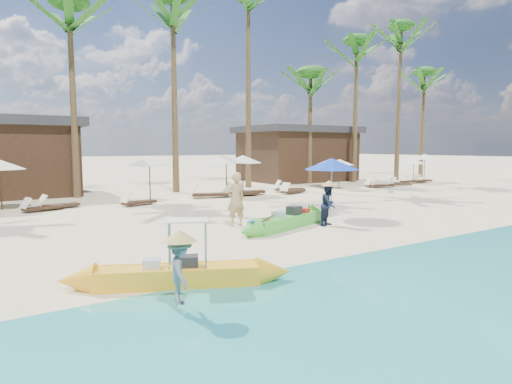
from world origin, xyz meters
TOP-DOWN VIEW (x-y plane):
  - ground at (0.00, 0.00)m, footprint 240.00×240.00m
  - wet_sand_strip at (0.00, -5.00)m, footprint 240.00×4.50m
  - green_canoe at (0.93, 1.36)m, footprint 5.16×2.03m
  - yellow_canoe at (-4.46, -2.32)m, footprint 4.68×2.35m
  - tourist at (-0.38, 2.50)m, footprint 0.68×0.45m
  - vendor_green at (2.37, 0.91)m, footprint 0.86×0.79m
  - vendor_yellow at (-4.97, -3.68)m, footprint 0.56×0.77m
  - blue_umbrella at (3.57, 2.09)m, footprint 2.10×2.10m
  - lounger_4_left at (-5.60, 9.86)m, footprint 1.71×0.96m
  - lounger_4_right at (-4.91, 10.34)m, footprint 1.77×0.82m
  - resort_parasol_5 at (-0.88, 9.78)m, footprint 2.19×2.19m
  - lounger_5_left at (-1.63, 9.46)m, footprint 1.76×0.98m
  - resort_parasol_6 at (3.67, 10.55)m, footprint 2.21×2.21m
  - lounger_6_left at (2.45, 10.43)m, footprint 2.09×1.22m
  - lounger_6_right at (4.23, 10.13)m, footprint 2.03×1.01m
  - resort_parasol_7 at (4.71, 10.52)m, footprint 2.17×2.17m
  - lounger_7_left at (4.93, 10.57)m, footprint 2.06×1.08m
  - lounger_7_right at (7.46, 9.62)m, footprint 1.85×0.94m
  - resort_parasol_8 at (11.59, 10.06)m, footprint 1.87×1.87m
  - lounger_8_left at (7.86, 10.56)m, footprint 1.94×1.15m
  - resort_parasol_9 at (12.17, 11.59)m, footprint 1.84×1.84m
  - lounger_9_left at (14.47, 9.63)m, footprint 1.69×0.86m
  - lounger_9_right at (14.65, 9.38)m, footprint 1.70×1.01m
  - resort_parasol_10 at (19.31, 10.35)m, footprint 1.76×1.76m
  - lounger_10_left at (16.68, 9.47)m, footprint 1.71×0.94m
  - lounger_10_right at (19.19, 10.43)m, footprint 2.00×1.05m
  - resort_parasol_11 at (21.24, 10.83)m, footprint 2.10×2.10m
  - lounger_11_left at (20.54, 10.52)m, footprint 1.77×0.56m
  - palm_3 at (-3.36, 14.27)m, footprint 2.08×2.08m
  - palm_4 at (2.15, 14.01)m, footprint 2.08×2.08m
  - palm_5 at (7.45, 14.38)m, footprint 2.08×2.08m
  - palm_6 at (12.84, 14.52)m, footprint 2.08×2.08m
  - palm_7 at (16.57, 13.68)m, footprint 2.08×2.08m
  - palm_8 at (21.07, 13.33)m, footprint 2.08×2.08m
  - palm_9 at (26.21, 14.81)m, footprint 2.08×2.08m
  - pavilion_east at (14.00, 17.50)m, footprint 8.80×6.60m

SIDE VIEW (x-z plane):
  - ground at x=0.00m, z-range 0.00..0.00m
  - wet_sand_strip at x=0.00m, z-range 0.00..0.01m
  - lounger_9_left at x=14.47m, z-range -0.09..0.46m
  - lounger_9_right at x=14.65m, z-range -0.09..0.46m
  - lounger_4_left at x=-5.60m, z-range -0.09..0.46m
  - lounger_10_left at x=16.68m, z-range -0.09..0.46m
  - lounger_5_left at x=-1.63m, z-range -0.09..0.48m
  - lounger_4_right at x=-4.91m, z-range -0.10..0.48m
  - lounger_11_left at x=20.54m, z-range -0.10..0.50m
  - lounger_7_right at x=7.46m, z-range -0.10..0.50m
  - lounger_8_left at x=7.86m, z-range -0.10..0.53m
  - yellow_canoe at x=-4.46m, z-range -0.44..0.86m
  - lounger_10_right at x=19.19m, z-range -0.11..0.54m
  - lounger_6_right at x=4.23m, z-range -0.11..0.55m
  - lounger_7_left at x=4.93m, z-range -0.11..0.56m
  - lounger_6_left at x=2.45m, z-range -0.11..0.57m
  - green_canoe at x=0.93m, z-range -0.11..0.57m
  - vendor_green at x=2.37m, z-range 0.00..1.44m
  - vendor_yellow at x=-4.97m, z-range 0.18..1.26m
  - tourist at x=-0.38m, z-range 0.00..1.85m
  - resort_parasol_10 at x=19.31m, z-range 0.73..2.55m
  - resort_parasol_9 at x=12.17m, z-range 0.76..2.66m
  - resort_parasol_8 at x=11.59m, z-range 0.77..2.70m
  - resort_parasol_11 at x=21.24m, z-range 0.87..3.03m
  - resort_parasol_7 at x=4.71m, z-range 0.90..3.13m
  - resort_parasol_5 at x=-0.88m, z-range 0.91..3.16m
  - blue_umbrella at x=3.57m, z-range 0.91..3.18m
  - resort_parasol_6 at x=3.67m, z-range 0.92..3.20m
  - pavilion_east at x=14.00m, z-range 0.05..4.35m
  - palm_6 at x=12.84m, z-range 2.79..11.31m
  - palm_9 at x=26.21m, z-range 3.14..12.97m
  - palm_3 at x=-3.36m, z-range 3.32..13.83m
  - palm_7 at x=16.57m, z-range 3.46..14.53m
  - palm_4 at x=2.15m, z-range 3.60..15.30m
  - palm_8 at x=21.07m, z-range 3.83..16.53m
  - palm_5 at x=7.45m, z-range 4.02..17.62m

